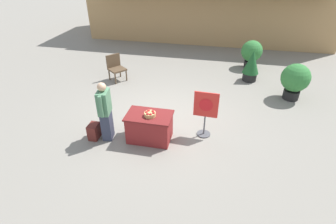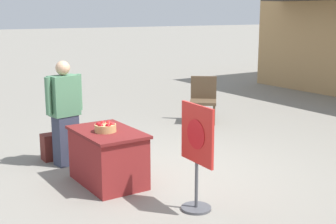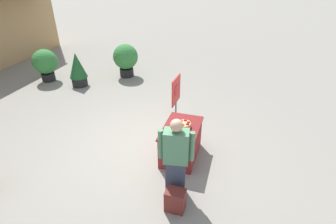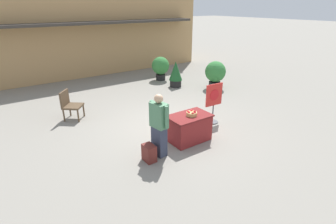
# 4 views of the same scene
# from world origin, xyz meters

# --- Properties ---
(ground_plane) EXTENTS (120.00, 120.00, 0.00)m
(ground_plane) POSITION_xyz_m (0.00, 0.00, 0.00)
(ground_plane) COLOR gray
(display_table) EXTENTS (1.15, 0.74, 0.74)m
(display_table) POSITION_xyz_m (-0.09, -0.95, 0.37)
(display_table) COLOR maroon
(display_table) RESTS_ON ground_plane
(apple_basket) EXTENTS (0.29, 0.29, 0.13)m
(apple_basket) POSITION_xyz_m (-0.05, -1.00, 0.80)
(apple_basket) COLOR tan
(apple_basket) RESTS_ON display_table
(person_visitor) EXTENTS (0.32, 0.60, 1.60)m
(person_visitor) POSITION_xyz_m (-1.17, -1.13, 0.81)
(person_visitor) COLOR #33384C
(person_visitor) RESTS_ON ground_plane
(backpack) EXTENTS (0.24, 0.34, 0.42)m
(backpack) POSITION_xyz_m (-1.52, -1.22, 0.21)
(backpack) COLOR maroon
(backpack) RESTS_ON ground_plane
(poster_board) EXTENTS (0.62, 0.36, 1.27)m
(poster_board) POSITION_xyz_m (1.28, -0.47, 0.70)
(poster_board) COLOR #4C4C51
(poster_board) RESTS_ON ground_plane
(potted_plant_near_right) EXTENTS (0.86, 0.86, 1.14)m
(potted_plant_near_right) POSITION_xyz_m (2.71, 4.70, 0.66)
(potted_plant_near_right) COLOR black
(potted_plant_near_right) RESTS_ON ground_plane
(potted_plant_far_left) EXTENTS (0.60, 0.60, 1.16)m
(potted_plant_far_left) POSITION_xyz_m (2.64, 3.35, 0.61)
(potted_plant_far_left) COLOR black
(potted_plant_far_left) RESTS_ON ground_plane
(potted_plant_far_right) EXTENTS (0.91, 0.91, 1.21)m
(potted_plant_far_right) POSITION_xyz_m (3.92, 2.16, 0.70)
(potted_plant_far_right) COLOR black
(potted_plant_far_right) RESTS_ON ground_plane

